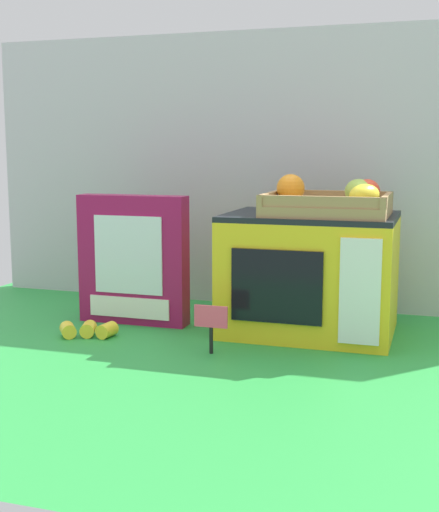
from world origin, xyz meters
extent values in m
plane|color=green|center=(0.00, 0.00, 0.00)|extent=(1.70, 1.70, 0.00)
cube|color=#B7BABF|center=(0.00, 0.28, 0.36)|extent=(1.61, 0.03, 0.71)
cube|color=yellow|center=(0.14, 0.03, 0.13)|extent=(0.37, 0.28, 0.26)
cube|color=black|center=(0.14, 0.03, 0.26)|extent=(0.37, 0.28, 0.01)
cube|color=black|center=(0.09, -0.12, 0.13)|extent=(0.19, 0.01, 0.15)
cube|color=white|center=(0.26, -0.12, 0.13)|extent=(0.08, 0.01, 0.22)
cube|color=#A37F51|center=(0.18, 0.00, 0.28)|extent=(0.26, 0.22, 0.02)
cube|color=#A37F51|center=(0.18, -0.10, 0.31)|extent=(0.26, 0.01, 0.02)
cube|color=#A37F51|center=(0.18, 0.11, 0.31)|extent=(0.26, 0.01, 0.02)
cube|color=#A37F51|center=(0.05, 0.00, 0.31)|extent=(0.01, 0.22, 0.02)
cube|color=#A37F51|center=(0.30, 0.00, 0.31)|extent=(0.01, 0.22, 0.02)
ellipsoid|color=#9EC647|center=(0.24, 0.01, 0.32)|extent=(0.09, 0.10, 0.06)
sphere|color=#E04228|center=(0.26, 0.01, 0.32)|extent=(0.06, 0.06, 0.06)
sphere|color=orange|center=(0.09, 0.03, 0.33)|extent=(0.06, 0.06, 0.06)
ellipsoid|color=yellow|center=(0.26, -0.05, 0.32)|extent=(0.08, 0.09, 0.05)
cube|color=#99144C|center=(-0.28, -0.02, 0.15)|extent=(0.27, 0.05, 0.31)
cube|color=silver|center=(-0.28, -0.05, 0.17)|extent=(0.17, 0.00, 0.18)
cube|color=white|center=(-0.28, -0.05, 0.04)|extent=(0.20, 0.00, 0.05)
cylinder|color=black|center=(-0.02, -0.20, 0.03)|extent=(0.01, 0.01, 0.06)
cube|color=#F44C6B|center=(-0.02, -0.21, 0.08)|extent=(0.07, 0.00, 0.05)
cylinder|color=yellow|center=(-0.28, -0.16, 0.02)|extent=(0.04, 0.05, 0.03)
cylinder|color=yellow|center=(-0.32, -0.16, 0.02)|extent=(0.04, 0.05, 0.03)
cylinder|color=yellow|center=(-0.36, -0.18, 0.02)|extent=(0.05, 0.06, 0.03)
camera|label=1|loc=(0.41, -1.50, 0.41)|focal=48.57mm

